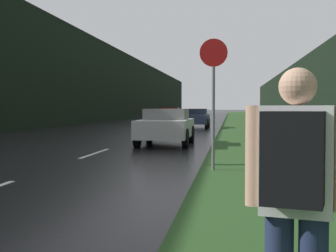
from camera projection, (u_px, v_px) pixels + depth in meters
grass_verge at (258, 124)px, 39.31m from camera, size 6.00×240.00×0.02m
lane_stripe_c at (95, 153)px, 14.36m from camera, size 0.12×3.00×0.01m
lane_stripe_d at (139, 138)px, 21.29m from camera, size 0.12×3.00×0.01m
lane_stripe_e at (162, 131)px, 28.23m from camera, size 0.12×3.00×0.01m
lane_stripe_f at (175, 126)px, 35.16m from camera, size 0.12×3.00×0.01m
treeline_far_side at (106, 84)px, 51.16m from camera, size 2.00×140.00×7.98m
treeline_near_side at (312, 89)px, 48.28m from camera, size 2.00×140.00×6.57m
stop_sign at (213, 92)px, 10.32m from camera, size 0.62×0.07×2.92m
hitchhiker_with_backpack at (296, 196)px, 2.50m from camera, size 0.55×0.46×1.62m
car_passing_near at (166, 126)px, 17.56m from camera, size 1.91×4.01×1.36m
car_passing_far at (195, 118)px, 32.08m from camera, size 1.87×4.20×1.33m
car_oncoming at (170, 114)px, 45.52m from camera, size 2.04×4.48×1.44m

